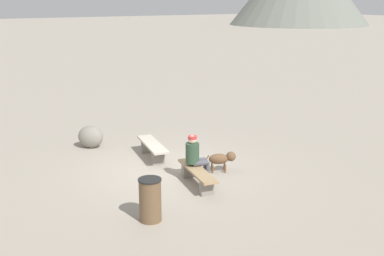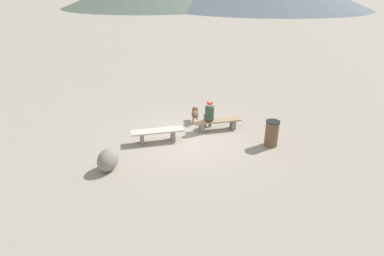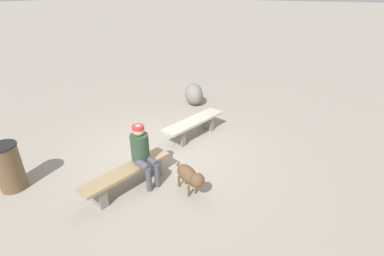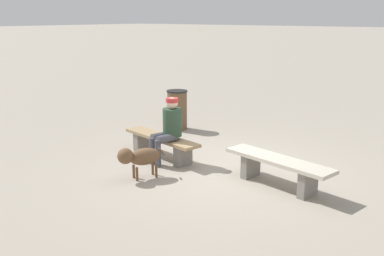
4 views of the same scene
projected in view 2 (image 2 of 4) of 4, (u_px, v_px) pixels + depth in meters
name	position (u px, v px, depth m)	size (l,w,h in m)	color
ground	(190.00, 138.00, 11.85)	(210.00, 210.00, 0.06)	#9E9384
bench_left	(157.00, 133.00, 11.39)	(1.95, 0.77, 0.47)	gray
bench_right	(218.00, 123.00, 12.31)	(1.92, 0.70, 0.43)	gray
seated_person	(209.00, 113.00, 12.13)	(0.45, 0.62, 1.23)	#2D4733
dog	(195.00, 113.00, 13.01)	(0.52, 0.79, 0.57)	brown
trash_bin	(272.00, 133.00, 11.08)	(0.50, 0.50, 0.95)	brown
boulder	(108.00, 160.00, 9.68)	(0.58, 0.81, 0.71)	gray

